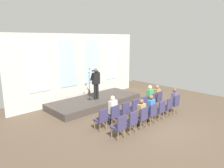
{
  "coord_description": "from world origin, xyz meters",
  "views": [
    {
      "loc": [
        -7.26,
        -4.93,
        3.75
      ],
      "look_at": [
        -0.01,
        2.59,
        1.43
      ],
      "focal_mm": 33.27,
      "sensor_mm": 36.0,
      "label": 1
    }
  ],
  "objects_px": {
    "chair_r1_c1": "(131,121)",
    "audience_r1_c6": "(173,99)",
    "mic_stand": "(90,93)",
    "chair_r0_c3": "(133,107)",
    "chair_r1_c0": "(120,126)",
    "audience_r1_c3": "(150,108)",
    "chair_r0_c4": "(142,104)",
    "audience_r1_c2": "(140,112)",
    "chair_r0_c5": "(150,101)",
    "chair_r1_c6": "(175,103)",
    "chair_r1_c4": "(160,109)",
    "chair_r0_c2": "(124,110)",
    "chair_r1_c2": "(142,116)",
    "audience_r0_c6": "(156,95)",
    "chair_r1_c5": "(168,106)",
    "audience_r0_c1": "(112,109)",
    "speaker": "(96,81)",
    "chair_r0_c0": "(102,118)",
    "chair_r1_c3": "(151,113)",
    "chair_r0_c6": "(158,99)",
    "chair_r0_c1": "(113,114)",
    "audience_r0_c5": "(149,97)"
  },
  "relations": [
    {
      "from": "chair_r0_c1",
      "to": "chair_r0_c3",
      "type": "height_order",
      "value": "same"
    },
    {
      "from": "chair_r0_c1",
      "to": "audience_r0_c1",
      "type": "xyz_separation_m",
      "value": [
        0.0,
        0.08,
        0.21
      ]
    },
    {
      "from": "chair_r0_c0",
      "to": "audience_r0_c1",
      "type": "distance_m",
      "value": 0.71
    },
    {
      "from": "chair_r1_c0",
      "to": "audience_r1_c3",
      "type": "height_order",
      "value": "audience_r1_c3"
    },
    {
      "from": "chair_r1_c1",
      "to": "audience_r1_c6",
      "type": "bearing_deg",
      "value": 1.41
    },
    {
      "from": "chair_r1_c2",
      "to": "chair_r1_c0",
      "type": "bearing_deg",
      "value": 180.0
    },
    {
      "from": "mic_stand",
      "to": "chair_r0_c3",
      "type": "bearing_deg",
      "value": -83.79
    },
    {
      "from": "chair_r0_c2",
      "to": "audience_r1_c2",
      "type": "xyz_separation_m",
      "value": [
        0.0,
        -0.94,
        0.18
      ]
    },
    {
      "from": "chair_r1_c6",
      "to": "audience_r0_c6",
      "type": "bearing_deg",
      "value": 90.0
    },
    {
      "from": "chair_r0_c5",
      "to": "audience_r1_c2",
      "type": "xyz_separation_m",
      "value": [
        -2.01,
        -0.94,
        0.18
      ]
    },
    {
      "from": "audience_r0_c5",
      "to": "chair_r1_c2",
      "type": "bearing_deg",
      "value": -151.24
    },
    {
      "from": "audience_r0_c1",
      "to": "chair_r1_c3",
      "type": "height_order",
      "value": "audience_r0_c1"
    },
    {
      "from": "mic_stand",
      "to": "chair_r1_c2",
      "type": "relative_size",
      "value": 1.65
    },
    {
      "from": "chair_r1_c0",
      "to": "chair_r1_c6",
      "type": "height_order",
      "value": "same"
    },
    {
      "from": "audience_r0_c1",
      "to": "chair_r1_c1",
      "type": "distance_m",
      "value": 1.13
    },
    {
      "from": "speaker",
      "to": "chair_r1_c2",
      "type": "height_order",
      "value": "speaker"
    },
    {
      "from": "chair_r0_c2",
      "to": "chair_r1_c2",
      "type": "bearing_deg",
      "value": -90.0
    },
    {
      "from": "chair_r1_c1",
      "to": "audience_r1_c6",
      "type": "relative_size",
      "value": 0.73
    },
    {
      "from": "audience_r1_c3",
      "to": "chair_r1_c2",
      "type": "bearing_deg",
      "value": -173.12
    },
    {
      "from": "mic_stand",
      "to": "chair_r0_c6",
      "type": "bearing_deg",
      "value": -51.84
    },
    {
      "from": "chair_r1_c5",
      "to": "chair_r1_c6",
      "type": "height_order",
      "value": "same"
    },
    {
      "from": "audience_r1_c3",
      "to": "speaker",
      "type": "bearing_deg",
      "value": 90.5
    },
    {
      "from": "chair_r0_c5",
      "to": "chair_r1_c4",
      "type": "xyz_separation_m",
      "value": [
        -0.67,
        -1.03,
        0.0
      ]
    },
    {
      "from": "chair_r0_c2",
      "to": "chair_r1_c0",
      "type": "bearing_deg",
      "value": -142.59
    },
    {
      "from": "audience_r0_c6",
      "to": "audience_r1_c2",
      "type": "height_order",
      "value": "same"
    },
    {
      "from": "chair_r0_c4",
      "to": "chair_r1_c6",
      "type": "height_order",
      "value": "same"
    },
    {
      "from": "chair_r1_c1",
      "to": "chair_r1_c3",
      "type": "relative_size",
      "value": 1.0
    },
    {
      "from": "mic_stand",
      "to": "chair_r0_c3",
      "type": "distance_m",
      "value": 2.99
    },
    {
      "from": "chair_r0_c5",
      "to": "chair_r1_c6",
      "type": "relative_size",
      "value": 1.0
    },
    {
      "from": "chair_r0_c1",
      "to": "chair_r0_c6",
      "type": "distance_m",
      "value": 3.35
    },
    {
      "from": "chair_r0_c0",
      "to": "audience_r1_c3",
      "type": "distance_m",
      "value": 2.23
    },
    {
      "from": "audience_r1_c2",
      "to": "chair_r1_c5",
      "type": "height_order",
      "value": "audience_r1_c2"
    },
    {
      "from": "audience_r1_c2",
      "to": "audience_r0_c5",
      "type": "bearing_deg",
      "value": 26.9
    },
    {
      "from": "chair_r0_c5",
      "to": "chair_r0_c2",
      "type": "bearing_deg",
      "value": 180.0
    },
    {
      "from": "chair_r0_c4",
      "to": "audience_r0_c5",
      "type": "bearing_deg",
      "value": 6.67
    },
    {
      "from": "chair_r1_c0",
      "to": "audience_r1_c6",
      "type": "relative_size",
      "value": 0.73
    },
    {
      "from": "chair_r1_c2",
      "to": "chair_r1_c4",
      "type": "height_order",
      "value": "same"
    },
    {
      "from": "audience_r0_c1",
      "to": "chair_r1_c3",
      "type": "relative_size",
      "value": 1.43
    },
    {
      "from": "chair_r0_c4",
      "to": "audience_r1_c2",
      "type": "bearing_deg",
      "value": -144.91
    },
    {
      "from": "chair_r0_c2",
      "to": "chair_r1_c0",
      "type": "xyz_separation_m",
      "value": [
        -1.34,
        -1.03,
        0.0
      ]
    },
    {
      "from": "audience_r1_c3",
      "to": "chair_r1_c5",
      "type": "bearing_deg",
      "value": -3.45
    },
    {
      "from": "chair_r0_c0",
      "to": "chair_r1_c0",
      "type": "xyz_separation_m",
      "value": [
        0.0,
        -1.03,
        0.0
      ]
    },
    {
      "from": "chair_r0_c4",
      "to": "chair_r0_c2",
      "type": "bearing_deg",
      "value": 180.0
    },
    {
      "from": "chair_r0_c6",
      "to": "audience_r1_c6",
      "type": "bearing_deg",
      "value": -90.0
    },
    {
      "from": "chair_r1_c6",
      "to": "audience_r1_c6",
      "type": "distance_m",
      "value": 0.2
    },
    {
      "from": "chair_r1_c0",
      "to": "audience_r1_c3",
      "type": "relative_size",
      "value": 0.71
    },
    {
      "from": "audience_r0_c6",
      "to": "chair_r1_c5",
      "type": "distance_m",
      "value": 1.31
    },
    {
      "from": "chair_r0_c4",
      "to": "chair_r1_c2",
      "type": "distance_m",
      "value": 1.69
    },
    {
      "from": "audience_r1_c2",
      "to": "chair_r1_c6",
      "type": "distance_m",
      "value": 2.69
    },
    {
      "from": "audience_r0_c1",
      "to": "chair_r1_c5",
      "type": "relative_size",
      "value": 1.43
    }
  ]
}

